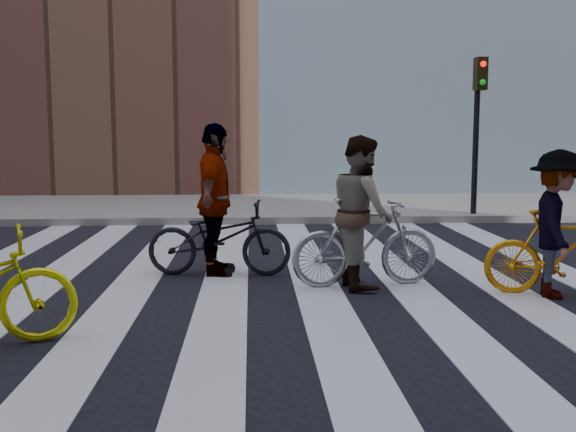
{
  "coord_description": "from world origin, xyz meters",
  "views": [
    {
      "loc": [
        -0.23,
        -8.29,
        1.84
      ],
      "look_at": [
        0.25,
        0.3,
        0.76
      ],
      "focal_mm": 42.0,
      "sensor_mm": 36.0,
      "label": 1
    }
  ],
  "objects": [
    {
      "name": "sidewalk_far",
      "position": [
        0.0,
        7.5,
        0.07
      ],
      "size": [
        100.0,
        5.0,
        0.15
      ],
      "primitive_type": "cube",
      "color": "gray",
      "rests_on": "ground"
    },
    {
      "name": "rider_rear",
      "position": [
        -0.69,
        0.29,
        0.98
      ],
      "size": [
        0.58,
        1.18,
        1.95
      ],
      "primitive_type": "imported",
      "rotation": [
        0.0,
        0.0,
        1.47
      ],
      "color": "slate",
      "rests_on": "ground"
    },
    {
      "name": "traffic_signal",
      "position": [
        4.4,
        5.32,
        2.28
      ],
      "size": [
        0.22,
        0.42,
        3.33
      ],
      "color": "black",
      "rests_on": "ground"
    },
    {
      "name": "rider_right",
      "position": [
        3.16,
        -1.07,
        0.83
      ],
      "size": [
        0.93,
        1.21,
        1.65
      ],
      "primitive_type": "imported",
      "rotation": [
        0.0,
        0.0,
        1.24
      ],
      "color": "slate",
      "rests_on": "ground"
    },
    {
      "name": "zebra_crosswalk",
      "position": [
        0.0,
        0.0,
        0.01
      ],
      "size": [
        8.25,
        10.0,
        0.01
      ],
      "color": "silver",
      "rests_on": "ground"
    },
    {
      "name": "ground",
      "position": [
        0.0,
        0.0,
        0.0
      ],
      "size": [
        100.0,
        100.0,
        0.0
      ],
      "primitive_type": "plane",
      "color": "black",
      "rests_on": "ground"
    },
    {
      "name": "bike_yellow_right",
      "position": [
        3.21,
        -1.07,
        0.49
      ],
      "size": [
        1.68,
        0.96,
        0.97
      ],
      "primitive_type": "imported",
      "rotation": [
        0.0,
        0.0,
        1.24
      ],
      "color": "orange",
      "rests_on": "ground"
    },
    {
      "name": "bike_dark_rear",
      "position": [
        -0.64,
        0.29,
        0.48
      ],
      "size": [
        1.9,
        0.82,
        0.97
      ],
      "primitive_type": "imported",
      "rotation": [
        0.0,
        0.0,
        1.47
      ],
      "color": "black",
      "rests_on": "ground"
    },
    {
      "name": "rider_mid",
      "position": [
        1.08,
        -0.45,
        0.9
      ],
      "size": [
        0.79,
        0.96,
        1.8
      ],
      "primitive_type": "imported",
      "rotation": [
        0.0,
        0.0,
        1.7
      ],
      "color": "slate",
      "rests_on": "ground"
    },
    {
      "name": "bike_silver_mid",
      "position": [
        1.13,
        -0.45,
        0.53
      ],
      "size": [
        1.83,
        0.72,
        1.07
      ],
      "primitive_type": "imported",
      "rotation": [
        0.0,
        0.0,
        1.7
      ],
      "color": "#A2A5AC",
      "rests_on": "ground"
    }
  ]
}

